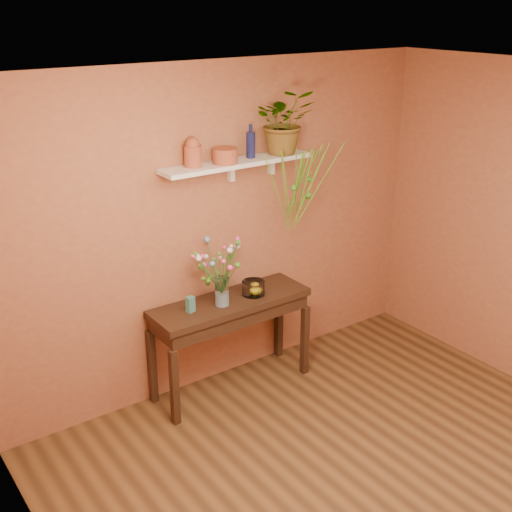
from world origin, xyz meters
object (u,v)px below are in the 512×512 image
Objects in this scene: sideboard at (231,313)px; blue_bottle at (251,144)px; bouquet at (218,260)px; glass_vase at (222,294)px; glass_bowl at (253,288)px; terracotta_jug at (193,153)px; spider_plant at (284,121)px.

sideboard is 5.10× the size of blue_bottle.
glass_vase is at bearing -34.17° from bouquet.
glass_bowl is at bearing -5.77° from sideboard.
terracotta_jug is at bearing 160.55° from glass_bowl.
glass_vase is at bearing -157.53° from sideboard.
glass_bowl is (0.35, 0.01, -0.34)m from bouquet.
sideboard is 1.62m from spider_plant.
terracotta_jug is at bearing 177.29° from spider_plant.
blue_bottle is 0.35m from spider_plant.
terracotta_jug reaches higher than sideboard.
spider_plant is 1.38m from glass_bowl.
sideboard is 1.38m from blue_bottle.
blue_bottle is 0.95m from bouquet.
glass_vase reaches higher than glass_bowl.
bouquet is (-0.42, -0.16, -0.84)m from blue_bottle.
sideboard is 7.01× the size of glass_bowl.
glass_bowl is at bearing 4.13° from glass_vase.
sideboard is at bearing 174.23° from glass_bowl.
glass_vase is at bearing -156.92° from blue_bottle.
glass_bowl is (-0.08, -0.15, -1.17)m from blue_bottle.
spider_plant is at bearing 8.98° from sideboard.
spider_plant is (0.83, -0.04, 0.15)m from terracotta_jug.
terracotta_jug reaches higher than glass_vase.
bouquet is (-0.73, -0.13, -0.99)m from spider_plant.
bouquet is at bearing -59.55° from terracotta_jug.
spider_plant is at bearing 11.16° from glass_vase.
terracotta_jug is 0.86m from bouquet.
glass_bowl is at bearing -163.21° from spider_plant.
terracotta_jug is 0.84× the size of blue_bottle.
glass_bowl is (-0.39, -0.12, -1.32)m from spider_plant.
blue_bottle is 1.12× the size of glass_vase.
spider_plant is 1.06× the size of bouquet.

